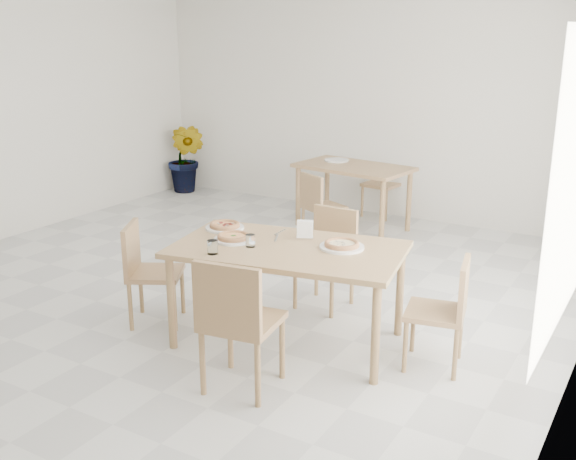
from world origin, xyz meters
The scene contains 21 objects.
main_table centered at (1.07, -0.24, 0.68)m, with size 1.80×1.23×0.75m.
chair_south centered at (1.17, -1.05, 0.53)m, with size 0.52×0.52×0.92m.
chair_north centered at (0.99, 0.56, 0.48)m, with size 0.42×0.42×0.83m.
chair_west centered at (-0.08, -0.52, 0.47)m, with size 0.55×0.55×0.81m.
chair_east centered at (2.21, -0.04, 0.46)m, with size 0.46×0.46×0.79m.
plate_margherita centered at (0.64, -0.32, 0.76)m, with size 0.29×0.29×0.02m, color white.
plate_mushroom centered at (1.42, -0.07, 0.76)m, with size 0.32×0.32×0.02m, color white.
plate_pepperoni centered at (0.41, -0.11, 0.76)m, with size 0.30×0.30×0.02m, color white.
pizza_margherita centered at (0.64, -0.32, 0.78)m, with size 0.31×0.31×0.03m.
pizza_mushroom centered at (1.42, -0.07, 0.78)m, with size 0.32×0.32×0.03m.
pizza_pepperoni centered at (0.41, -0.11, 0.78)m, with size 0.30×0.30×0.03m.
tumbler_a centered at (0.70, -0.65, 0.80)m, with size 0.08×0.08×0.10m, color white.
tumbler_b centered at (0.83, -0.38, 0.80)m, with size 0.07×0.07×0.09m, color white.
napkin_holder centered at (1.08, -0.01, 0.82)m, with size 0.14×0.11×0.14m.
fork_a centered at (0.83, 0.03, 0.75)m, with size 0.01×0.18×0.01m, color silver.
fork_b centered at (0.89, -0.12, 0.75)m, with size 0.02×0.18×0.01m, color silver.
second_table centered at (0.18, 2.72, 0.65)m, with size 1.38×0.90×0.75m.
chair_back_s centered at (0.10, 2.02, 0.45)m, with size 0.51×0.51×0.77m.
chair_back_n centered at (0.27, 3.46, 0.47)m, with size 0.45×0.45×0.80m.
plate_empty centered at (-0.12, 2.87, 0.76)m, with size 0.29×0.29×0.02m, color white.
potted_plant centered at (-2.65, 3.15, 0.49)m, with size 0.54×0.43×0.98m, color #276D20.
Camera 1 is at (3.45, -4.23, 2.28)m, focal length 42.00 mm.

